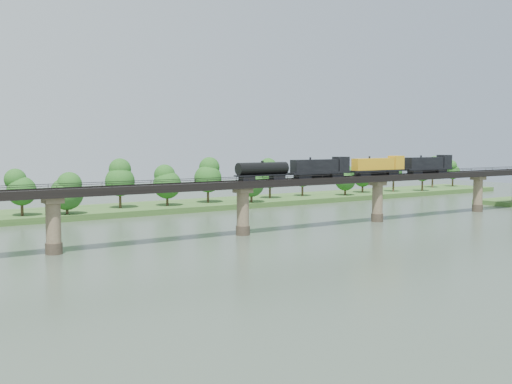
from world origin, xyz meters
TOP-DOWN VIEW (x-y plane):
  - ground at (0.00, 0.00)m, footprint 400.00×400.00m
  - far_bank at (0.00, 85.00)m, footprint 300.00×24.00m
  - bridge at (0.00, 30.00)m, footprint 236.00×30.00m
  - bridge_superstructure at (0.00, 30.00)m, footprint 220.00×4.90m
  - far_treeline at (-8.21, 80.52)m, footprint 289.06×17.54m
  - freight_train at (33.67, 30.00)m, footprint 68.48×2.67m

SIDE VIEW (x-z plane):
  - ground at x=0.00m, z-range 0.00..0.00m
  - far_bank at x=0.00m, z-range 0.00..1.60m
  - bridge at x=0.00m, z-range -0.29..11.21m
  - far_treeline at x=-8.21m, z-range 2.03..15.63m
  - bridge_superstructure at x=0.00m, z-range 11.42..12.17m
  - freight_train at x=33.67m, z-range 11.39..16.11m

